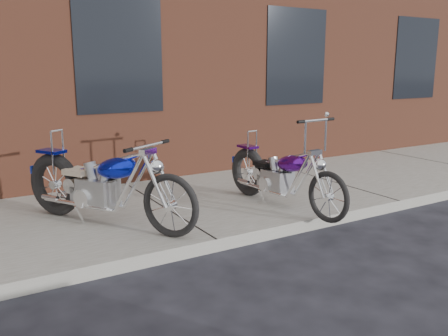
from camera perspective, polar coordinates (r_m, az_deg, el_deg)
ground at (r=5.33m, az=-0.86°, el=-10.09°), size 120.00×120.00×0.00m
sidewalk at (r=6.58m, az=-7.44°, el=-5.17°), size 22.00×3.00×0.15m
chopper_purple at (r=6.42m, az=6.94°, el=-1.18°), size 0.54×2.22×1.25m
chopper_blue at (r=5.82m, az=-14.23°, el=-2.32°), size 1.42×2.21×1.10m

